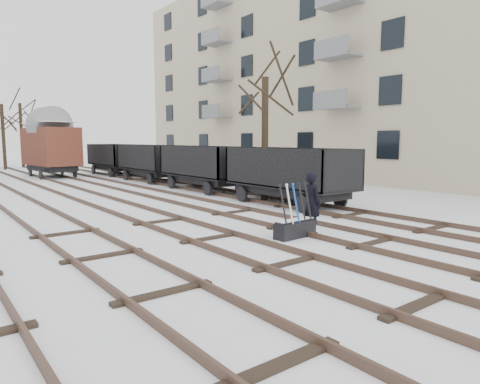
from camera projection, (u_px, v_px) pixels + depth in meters
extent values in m
plane|color=white|center=(288.00, 264.00, 9.28)|extent=(120.00, 120.00, 0.00)
cube|color=black|center=(31.00, 199.00, 18.93)|extent=(0.07, 52.00, 0.15)
cube|color=black|center=(120.00, 266.00, 9.04)|extent=(1.90, 0.20, 0.08)
cube|color=black|center=(68.00, 196.00, 19.87)|extent=(0.07, 52.00, 0.15)
cube|color=black|center=(98.00, 194.00, 20.74)|extent=(0.07, 52.00, 0.15)
cube|color=black|center=(234.00, 245.00, 10.85)|extent=(1.90, 0.20, 0.08)
cube|color=black|center=(129.00, 192.00, 21.68)|extent=(0.07, 52.00, 0.15)
cube|color=black|center=(155.00, 190.00, 22.55)|extent=(0.07, 52.00, 0.15)
cube|color=black|center=(315.00, 230.00, 12.66)|extent=(1.90, 0.20, 0.08)
cube|color=black|center=(181.00, 188.00, 23.49)|extent=(0.07, 52.00, 0.15)
cube|color=black|center=(203.00, 186.00, 24.36)|extent=(0.07, 52.00, 0.15)
cube|color=black|center=(376.00, 219.00, 14.47)|extent=(1.90, 0.20, 0.08)
cube|color=#BFAE93|center=(355.00, 67.00, 31.40)|extent=(10.00, 45.00, 16.00)
cube|color=black|center=(295.00, 230.00, 11.81)|extent=(1.32, 0.48, 0.44)
cube|color=black|center=(295.00, 221.00, 11.78)|extent=(1.31, 0.36, 0.06)
cube|color=white|center=(295.00, 220.00, 11.77)|extent=(1.26, 0.32, 0.03)
cylinder|color=black|center=(283.00, 205.00, 11.40)|extent=(0.07, 0.32, 1.08)
cylinder|color=silver|center=(289.00, 204.00, 11.56)|extent=(0.07, 0.32, 1.08)
cylinder|color=#0C3DA1|center=(295.00, 203.00, 11.72)|extent=(0.07, 0.32, 1.08)
cylinder|color=black|center=(302.00, 203.00, 11.88)|extent=(0.07, 0.32, 1.08)
cylinder|color=black|center=(308.00, 202.00, 12.04)|extent=(0.07, 0.32, 1.08)
imported|color=black|center=(312.00, 203.00, 12.26)|extent=(0.47, 0.67, 1.78)
cube|color=black|center=(289.00, 190.00, 17.73)|extent=(1.84, 5.06, 0.38)
cube|color=black|center=(289.00, 185.00, 17.71)|extent=(2.30, 5.74, 0.11)
cube|color=black|center=(269.00, 168.00, 16.95)|extent=(0.10, 5.74, 1.53)
cube|color=black|center=(308.00, 166.00, 18.28)|extent=(0.10, 5.74, 1.53)
cube|color=white|center=(289.00, 183.00, 17.70)|extent=(2.07, 5.51, 0.06)
cylinder|color=black|center=(303.00, 204.00, 15.68)|extent=(0.11, 0.67, 0.67)
cylinder|color=black|center=(278.00, 191.00, 19.85)|extent=(0.11, 0.67, 0.67)
cube|color=black|center=(205.00, 179.00, 22.78)|extent=(1.84, 5.06, 0.38)
cube|color=black|center=(205.00, 175.00, 22.76)|extent=(2.30, 5.74, 0.11)
cube|color=black|center=(187.00, 161.00, 22.00)|extent=(0.10, 5.74, 1.53)
cube|color=black|center=(222.00, 160.00, 23.33)|extent=(0.10, 5.74, 1.53)
cube|color=white|center=(205.00, 173.00, 22.74)|extent=(2.07, 5.51, 0.06)
cylinder|color=black|center=(208.00, 189.00, 20.73)|extent=(0.11, 0.67, 0.67)
cylinder|color=black|center=(203.00, 180.00, 24.90)|extent=(0.11, 0.67, 0.67)
cube|color=black|center=(152.00, 172.00, 27.82)|extent=(1.84, 5.06, 0.38)
cube|color=black|center=(152.00, 169.00, 27.80)|extent=(2.30, 5.74, 0.11)
cube|color=black|center=(136.00, 157.00, 27.04)|extent=(0.10, 5.74, 1.53)
cube|color=black|center=(167.00, 156.00, 28.37)|extent=(0.10, 5.74, 1.53)
cube|color=white|center=(152.00, 167.00, 27.79)|extent=(2.07, 5.51, 0.06)
cylinder|color=black|center=(150.00, 179.00, 25.78)|extent=(0.11, 0.67, 0.67)
cylinder|color=black|center=(154.00, 173.00, 29.94)|extent=(0.11, 0.67, 0.67)
cube|color=black|center=(115.00, 167.00, 32.87)|extent=(1.84, 5.06, 0.38)
cube|color=black|center=(115.00, 164.00, 32.85)|extent=(2.30, 5.74, 0.11)
cube|color=black|center=(100.00, 155.00, 32.09)|extent=(0.10, 5.74, 1.53)
cube|color=black|center=(128.00, 154.00, 33.42)|extent=(0.10, 5.74, 1.53)
cube|color=white|center=(115.00, 163.00, 32.84)|extent=(2.07, 5.51, 0.06)
cylinder|color=black|center=(111.00, 173.00, 30.82)|extent=(0.11, 0.67, 0.67)
cylinder|color=black|center=(119.00, 169.00, 34.99)|extent=(0.11, 0.67, 0.67)
cube|color=black|center=(52.00, 168.00, 30.93)|extent=(2.51, 4.72, 0.41)
cube|color=#4A2316|center=(51.00, 146.00, 30.74)|extent=(3.08, 5.39, 2.67)
cube|color=white|center=(49.00, 123.00, 30.54)|extent=(2.80, 5.11, 0.04)
cylinder|color=black|center=(41.00, 174.00, 28.99)|extent=(0.12, 0.72, 0.72)
cylinder|color=black|center=(62.00, 170.00, 32.94)|extent=(0.12, 0.72, 0.72)
cylinder|color=black|center=(265.00, 139.00, 18.94)|extent=(0.30, 0.30, 5.41)
cylinder|color=black|center=(3.00, 137.00, 38.44)|extent=(0.30, 0.30, 5.86)
cylinder|color=black|center=(22.00, 135.00, 41.56)|extent=(0.30, 0.30, 6.20)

